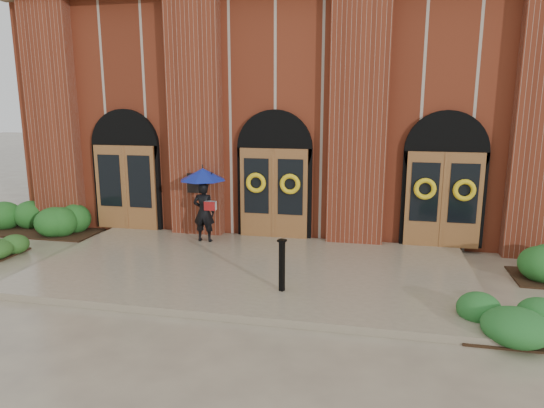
# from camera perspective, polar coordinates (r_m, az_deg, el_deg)

# --- Properties ---
(ground) EXTENTS (90.00, 90.00, 0.00)m
(ground) POSITION_cam_1_polar(r_m,az_deg,el_deg) (11.31, -2.67, -8.24)
(ground) COLOR gray
(ground) RESTS_ON ground
(landing) EXTENTS (10.00, 5.30, 0.15)m
(landing) POSITION_cam_1_polar(r_m,az_deg,el_deg) (11.43, -2.48, -7.63)
(landing) COLOR gray
(landing) RESTS_ON ground
(church_building) EXTENTS (16.20, 12.53, 7.00)m
(church_building) POSITION_cam_1_polar(r_m,az_deg,el_deg) (19.25, 4.00, 10.72)
(church_building) COLOR maroon
(church_building) RESTS_ON ground
(man_with_umbrella) EXTENTS (1.27, 1.27, 2.01)m
(man_with_umbrella) POSITION_cam_1_polar(r_m,az_deg,el_deg) (13.18, -8.08, 1.58)
(man_with_umbrella) COLOR black
(man_with_umbrella) RESTS_ON landing
(metal_post) EXTENTS (0.19, 0.19, 1.07)m
(metal_post) POSITION_cam_1_polar(r_m,az_deg,el_deg) (9.77, 1.17, -7.08)
(metal_post) COLOR black
(metal_post) RESTS_ON landing
(hedge_wall_left) EXTENTS (3.19, 1.28, 0.82)m
(hedge_wall_left) POSITION_cam_1_polar(r_m,az_deg,el_deg) (16.27, -25.61, -1.64)
(hedge_wall_left) COLOR #1E541C
(hedge_wall_left) RESTS_ON ground
(hedge_front_right) EXTENTS (1.53, 1.31, 0.54)m
(hedge_front_right) POSITION_cam_1_polar(r_m,az_deg,el_deg) (9.53, 26.01, -11.72)
(hedge_front_right) COLOR #1F5721
(hedge_front_right) RESTS_ON ground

